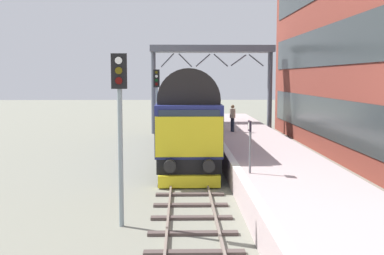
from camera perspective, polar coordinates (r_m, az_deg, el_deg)
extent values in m
plane|color=gray|center=(22.01, -0.48, -5.32)|extent=(140.00, 140.00, 0.00)
cube|color=gray|center=(21.99, -2.35, -5.13)|extent=(0.07, 60.00, 0.15)
cube|color=gray|center=(22.01, 1.40, -5.12)|extent=(0.07, 60.00, 0.15)
cube|color=#4D3F3C|center=(12.12, 0.29, -14.67)|extent=(2.50, 0.26, 0.09)
cube|color=#4D3F3C|center=(13.49, 0.11, -12.47)|extent=(2.50, 0.26, 0.09)
cube|color=#4D3F3C|center=(14.89, -0.04, -10.69)|extent=(2.50, 0.26, 0.09)
cube|color=#4D3F3C|center=(16.30, -0.16, -9.21)|extent=(2.50, 0.26, 0.09)
cube|color=#4D3F3C|center=(17.71, -0.26, -7.97)|extent=(2.50, 0.26, 0.09)
cube|color=#4D3F3C|center=(19.13, -0.34, -6.91)|extent=(2.50, 0.26, 0.09)
cube|color=#4D3F3C|center=(20.56, -0.41, -6.00)|extent=(2.50, 0.26, 0.09)
cube|color=#4D3F3C|center=(22.00, -0.48, -5.20)|extent=(2.50, 0.26, 0.09)
cube|color=#4D3F3C|center=(23.43, -0.53, -4.51)|extent=(2.50, 0.26, 0.09)
cube|color=#4D3F3C|center=(24.87, -0.58, -3.89)|extent=(2.50, 0.26, 0.09)
cube|color=#4D3F3C|center=(26.32, -0.62, -3.34)|extent=(2.50, 0.26, 0.09)
cube|color=#4D3F3C|center=(27.76, -0.66, -2.85)|extent=(2.50, 0.26, 0.09)
cube|color=#4D3F3C|center=(29.21, -0.70, -2.41)|extent=(2.50, 0.26, 0.09)
cube|color=#4D3F3C|center=(30.66, -0.73, -2.01)|extent=(2.50, 0.26, 0.09)
cube|color=#4D3F3C|center=(32.11, -0.76, -1.65)|extent=(2.50, 0.26, 0.09)
cube|color=#4D3F3C|center=(33.56, -0.78, -1.31)|extent=(2.50, 0.26, 0.09)
cube|color=#4D3F3C|center=(35.01, -0.81, -1.01)|extent=(2.50, 0.26, 0.09)
cube|color=#4D3F3C|center=(36.46, -0.83, -0.73)|extent=(2.50, 0.26, 0.09)
cube|color=#4D3F3C|center=(37.92, -0.85, -0.47)|extent=(2.50, 0.26, 0.09)
cube|color=#4D3F3C|center=(39.37, -0.87, -0.23)|extent=(2.50, 0.26, 0.09)
cube|color=#4D3F3C|center=(40.82, -0.88, 0.00)|extent=(2.50, 0.26, 0.09)
cube|color=#4D3F3C|center=(42.28, -0.90, 0.21)|extent=(2.50, 0.26, 0.09)
cube|color=#4D3F3C|center=(43.74, -0.92, 0.40)|extent=(2.50, 0.26, 0.09)
cube|color=#4D3F3C|center=(45.19, -0.93, 0.58)|extent=(2.50, 0.26, 0.09)
cube|color=#4D3F3C|center=(46.65, -0.94, 0.75)|extent=(2.50, 0.26, 0.09)
cube|color=#4D3F3C|center=(48.11, -0.96, 0.91)|extent=(2.50, 0.26, 0.09)
cube|color=#4D3F3C|center=(49.57, -0.97, 1.06)|extent=(2.50, 0.26, 0.09)
cube|color=#4D3F3C|center=(51.02, -0.98, 1.20)|extent=(2.50, 0.26, 0.09)
cube|color=#BCA7A7|center=(22.26, 8.85, -3.95)|extent=(4.00, 44.00, 1.00)
cube|color=white|center=(21.93, 4.10, -2.71)|extent=(0.30, 44.00, 0.01)
cube|color=brown|center=(27.78, 21.42, 8.69)|extent=(5.48, 28.37, 11.64)
cube|color=#2D3536|center=(26.89, 15.67, 1.12)|extent=(0.06, 26.10, 2.17)
cube|color=#2D3536|center=(26.86, 15.91, 9.39)|extent=(0.06, 26.10, 2.17)
cube|color=black|center=(27.35, -0.66, -1.35)|extent=(2.56, 17.38, 0.60)
cube|color=navy|center=(27.21, -0.66, 1.47)|extent=(2.70, 17.38, 2.10)
cylinder|color=black|center=(27.14, -0.66, 4.06)|extent=(2.56, 15.99, 2.57)
cube|color=yellow|center=(18.54, -0.33, -1.12)|extent=(2.65, 0.08, 1.58)
cube|color=#232D3D|center=(18.48, -0.33, 1.12)|extent=(2.38, 0.04, 0.64)
cube|color=#232D3D|center=(27.24, 2.22, 2.11)|extent=(0.04, 12.16, 0.44)
cylinder|color=black|center=(18.50, -2.65, -4.59)|extent=(0.48, 0.35, 0.48)
cylinder|color=black|center=(18.53, 2.01, -4.57)|extent=(0.48, 0.35, 0.48)
cube|color=yellow|center=(18.78, -0.33, -6.41)|extent=(2.43, 0.36, 0.47)
cylinder|color=black|center=(20.30, -0.41, -4.79)|extent=(1.64, 1.04, 1.04)
cylinder|color=black|center=(21.38, -0.46, -4.23)|extent=(1.64, 1.04, 1.04)
cylinder|color=black|center=(22.47, -0.50, -3.73)|extent=(1.64, 1.04, 1.04)
cylinder|color=black|center=(32.33, -0.76, -0.74)|extent=(1.64, 1.04, 1.04)
cylinder|color=black|center=(33.42, -0.78, -0.52)|extent=(1.64, 1.04, 1.04)
cylinder|color=black|center=(34.51, -0.80, -0.31)|extent=(1.64, 1.04, 1.04)
cylinder|color=gray|center=(13.85, -8.52, -1.65)|extent=(0.14, 0.14, 4.98)
cube|color=black|center=(13.67, -8.68, 6.64)|extent=(0.44, 0.10, 0.99)
cylinder|color=white|center=(13.62, -8.73, 7.88)|extent=(0.20, 0.06, 0.20)
cylinder|color=#53470A|center=(13.61, -8.71, 6.71)|extent=(0.20, 0.06, 0.20)
cylinder|color=#500807|center=(13.61, -8.69, 5.53)|extent=(0.20, 0.06, 0.20)
cylinder|color=gray|center=(34.65, -4.21, 2.87)|extent=(0.14, 0.14, 4.86)
cube|color=black|center=(34.54, -4.24, 5.84)|extent=(0.44, 0.10, 1.27)
cylinder|color=#53470A|center=(34.48, -4.25, 6.56)|extent=(0.20, 0.06, 0.20)
cylinder|color=white|center=(34.48, -4.25, 6.10)|extent=(0.20, 0.06, 0.20)
cylinder|color=#0A3E13|center=(34.48, -4.25, 5.63)|extent=(0.20, 0.06, 0.20)
cylinder|color=#500807|center=(34.48, -4.24, 5.17)|extent=(0.20, 0.06, 0.20)
cylinder|color=slate|center=(16.68, 6.93, -2.32)|extent=(0.08, 0.08, 1.82)
cube|color=black|center=(16.59, 6.86, 0.18)|extent=(0.05, 0.44, 0.36)
cube|color=white|center=(16.59, 6.77, 0.18)|extent=(0.01, 0.20, 0.24)
cylinder|color=#242C3A|center=(29.20, 4.93, 0.30)|extent=(0.13, 0.13, 0.84)
cylinder|color=#242C3A|center=(29.37, 4.74, 0.34)|extent=(0.13, 0.13, 0.84)
cylinder|color=tan|center=(29.22, 4.85, 1.69)|extent=(0.45, 0.45, 0.56)
sphere|color=brown|center=(29.19, 4.86, 2.49)|extent=(0.22, 0.22, 0.22)
cylinder|color=tan|center=(29.04, 5.05, 1.66)|extent=(0.09, 0.09, 0.52)
cylinder|color=tan|center=(29.41, 4.65, 1.72)|extent=(0.09, 0.09, 0.52)
cylinder|color=slate|center=(36.69, -4.60, 4.08)|extent=(0.36, 0.36, 6.20)
cylinder|color=slate|center=(37.26, 9.23, 4.05)|extent=(0.36, 0.36, 6.20)
cube|color=slate|center=(36.75, 2.39, 9.32)|extent=(9.30, 2.00, 0.50)
cylinder|color=slate|center=(36.65, -2.94, 7.99)|extent=(1.04, 0.10, 1.08)
cylinder|color=slate|center=(36.64, -0.81, 8.00)|extent=(1.06, 0.10, 1.06)
cylinder|color=slate|center=(36.67, 1.32, 8.00)|extent=(1.12, 0.10, 0.99)
cylinder|color=slate|center=(36.76, 3.45, 7.99)|extent=(1.13, 0.10, 0.99)
cylinder|color=slate|center=(36.90, 5.56, 7.96)|extent=(1.20, 0.10, 0.90)
cylinder|color=slate|center=(37.08, 7.65, 7.93)|extent=(1.17, 0.10, 0.93)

